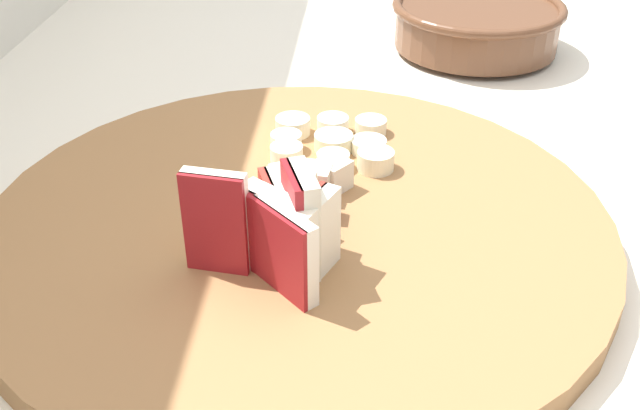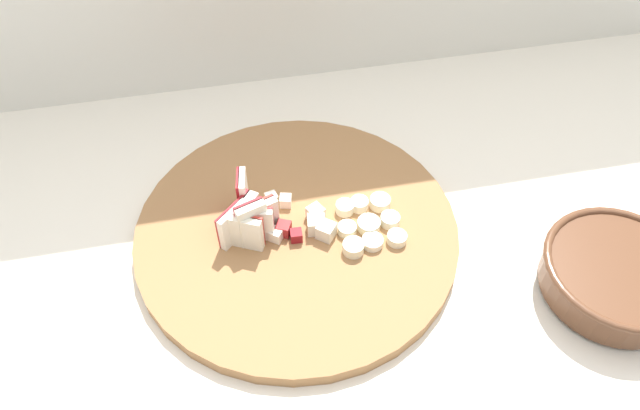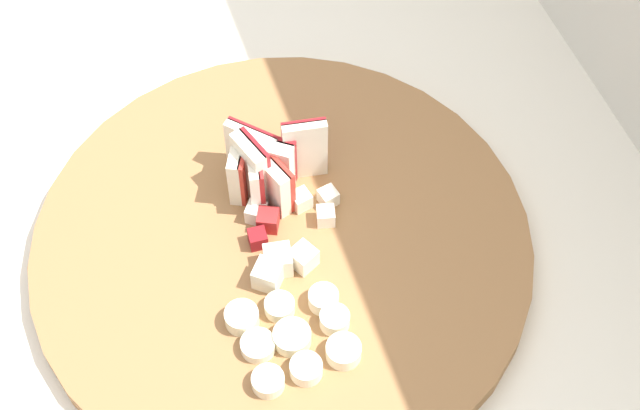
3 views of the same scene
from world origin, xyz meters
TOP-DOWN VIEW (x-y plane):
  - tile_backsplash at (0.00, 0.44)m, footprint 2.40×0.04m
  - cutting_board at (-0.05, 0.08)m, footprint 0.42×0.42m
  - apple_wedge_fan at (-0.11, 0.08)m, footprint 0.08×0.09m
  - apple_dice_pile at (-0.04, 0.08)m, footprint 0.09×0.09m
  - banana_slice_rows at (0.04, 0.06)m, footprint 0.08×0.09m

SIDE VIEW (x-z plane):
  - tile_backsplash at x=0.00m, z-range 0.00..1.44m
  - cutting_board at x=-0.05m, z-range 0.88..0.90m
  - banana_slice_rows at x=0.04m, z-range 0.90..0.91m
  - apple_dice_pile at x=-0.04m, z-range 0.90..0.92m
  - apple_wedge_fan at x=-0.11m, z-range 0.90..0.96m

